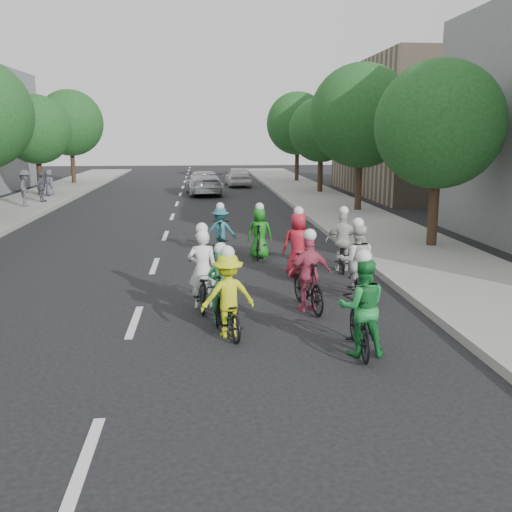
{
  "coord_description": "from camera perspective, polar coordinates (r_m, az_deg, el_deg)",
  "views": [
    {
      "loc": [
        1.41,
        -11.04,
        3.66
      ],
      "look_at": [
        2.57,
        1.4,
        1.0
      ],
      "focal_mm": 40.0,
      "sensor_mm": 36.0,
      "label": 1
    }
  ],
  "objects": [
    {
      "name": "cyclist_1",
      "position": [
        9.82,
        10.45,
        -5.8
      ],
      "size": [
        0.86,
        1.71,
        1.83
      ],
      "rotation": [
        0.0,
        0.0,
        3.06
      ],
      "color": "black",
      "rests_on": "ground"
    },
    {
      "name": "bldg_se",
      "position": [
        37.96,
        17.67,
        11.98
      ],
      "size": [
        10.0,
        14.0,
        8.0
      ],
      "primitive_type": "cube",
      "color": "gray",
      "rests_on": "ground"
    },
    {
      "name": "cyclist_4",
      "position": [
        15.05,
        4.2,
        0.43
      ],
      "size": [
        0.85,
        1.74,
        1.85
      ],
      "rotation": [
        0.0,
        0.0,
        3.12
      ],
      "color": "black",
      "rests_on": "ground"
    },
    {
      "name": "cyclist_3",
      "position": [
        12.1,
        5.29,
        -2.43
      ],
      "size": [
        1.0,
        1.84,
        1.76
      ],
      "rotation": [
        0.0,
        0.0,
        3.31
      ],
      "color": "black",
      "rests_on": "ground"
    },
    {
      "name": "cyclist_0",
      "position": [
        12.33,
        -5.34,
        -2.42
      ],
      "size": [
        0.66,
        1.8,
        1.86
      ],
      "rotation": [
        0.0,
        0.0,
        3.12
      ],
      "color": "black",
      "rests_on": "ground"
    },
    {
      "name": "tree_r_3",
      "position": [
        45.25,
        4.17,
        13.07
      ],
      "size": [
        4.8,
        4.8,
        6.93
      ],
      "color": "black",
      "rests_on": "ground"
    },
    {
      "name": "tree_r_2",
      "position": [
        36.4,
        6.53,
        12.42
      ],
      "size": [
        4.0,
        4.0,
        5.97
      ],
      "color": "black",
      "rests_on": "ground"
    },
    {
      "name": "spectator_2",
      "position": [
        35.69,
        -19.97,
        6.91
      ],
      "size": [
        0.76,
        0.89,
        1.55
      ],
      "primitive_type": "imported",
      "rotation": [
        0.0,
        0.0,
        2.0
      ],
      "color": "#545462",
      "rests_on": "sidewalk_left"
    },
    {
      "name": "follow_car_trail",
      "position": [
        41.74,
        -1.81,
        7.97
      ],
      "size": [
        1.86,
        4.28,
        1.44
      ],
      "primitive_type": "imported",
      "rotation": [
        0.0,
        0.0,
        3.18
      ],
      "color": "silver",
      "rests_on": "ground"
    },
    {
      "name": "cyclist_6",
      "position": [
        13.26,
        9.97,
        -1.25
      ],
      "size": [
        0.92,
        1.75,
        1.84
      ],
      "rotation": [
        0.0,
        0.0,
        2.97
      ],
      "color": "black",
      "rests_on": "ground"
    },
    {
      "name": "curb_right",
      "position": [
        21.84,
        7.01,
        2.52
      ],
      "size": [
        0.18,
        80.0,
        0.18
      ],
      "primitive_type": "cube",
      "color": "#999993",
      "rests_on": "ground"
    },
    {
      "name": "ground",
      "position": [
        11.71,
        -12.05,
        -6.46
      ],
      "size": [
        120.0,
        120.0,
        0.0
      ],
      "primitive_type": "plane",
      "color": "black",
      "rests_on": "ground"
    },
    {
      "name": "cyclist_9",
      "position": [
        17.21,
        0.34,
        1.88
      ],
      "size": [
        0.82,
        1.8,
        1.69
      ],
      "rotation": [
        0.0,
        0.0,
        2.97
      ],
      "color": "black",
      "rests_on": "ground"
    },
    {
      "name": "spectator_1",
      "position": [
        32.55,
        -20.65,
        6.44
      ],
      "size": [
        0.54,
        0.97,
        1.56
      ],
      "primitive_type": "imported",
      "rotation": [
        0.0,
        0.0,
        1.39
      ],
      "color": "#555763",
      "rests_on": "sidewalk_left"
    },
    {
      "name": "spectator_0",
      "position": [
        30.8,
        -22.1,
        6.31
      ],
      "size": [
        0.86,
        1.27,
        1.82
      ],
      "primitive_type": "imported",
      "rotation": [
        0.0,
        0.0,
        1.73
      ],
      "color": "#4F4E5B",
      "rests_on": "sidewalk_left"
    },
    {
      "name": "cyclist_2",
      "position": [
        10.57,
        -2.83,
        -4.67
      ],
      "size": [
        1.11,
        1.67,
        1.71
      ],
      "rotation": [
        0.0,
        0.0,
        3.35
      ],
      "color": "black",
      "rests_on": "ground"
    },
    {
      "name": "sidewalk_right",
      "position": [
        22.34,
        11.91,
        2.52
      ],
      "size": [
        4.0,
        80.0,
        0.15
      ],
      "primitive_type": "cube",
      "color": "gray",
      "rests_on": "ground"
    },
    {
      "name": "tree_l_5",
      "position": [
        45.08,
        -18.09,
        12.53
      ],
      "size": [
        4.8,
        4.8,
        6.93
      ],
      "color": "black",
      "rests_on": "ground"
    },
    {
      "name": "follow_car_lead",
      "position": [
        35.98,
        -5.26,
        7.32
      ],
      "size": [
        2.52,
        5.28,
        1.48
      ],
      "primitive_type": "imported",
      "rotation": [
        0.0,
        0.0,
        3.23
      ],
      "color": "silver",
      "rests_on": "ground"
    },
    {
      "name": "tree_l_4",
      "position": [
        36.33,
        -21.13,
        11.71
      ],
      "size": [
        4.0,
        4.0,
        5.97
      ],
      "color": "black",
      "rests_on": "ground"
    },
    {
      "name": "cyclist_8",
      "position": [
        15.85,
        8.61,
        0.78
      ],
      "size": [
        1.01,
        1.83,
        1.78
      ],
      "rotation": [
        0.0,
        0.0,
        2.96
      ],
      "color": "black",
      "rests_on": "ground"
    },
    {
      "name": "tree_r_0",
      "position": [
        19.13,
        17.82,
        12.37
      ],
      "size": [
        4.0,
        4.0,
        5.97
      ],
      "color": "black",
      "rests_on": "ground"
    },
    {
      "name": "cyclist_7",
      "position": [
        17.91,
        -3.57,
        2.25
      ],
      "size": [
        0.98,
        1.76,
        1.62
      ],
      "rotation": [
        0.0,
        0.0,
        3.08
      ],
      "color": "black",
      "rests_on": "ground"
    },
    {
      "name": "tree_r_1",
      "position": [
        27.66,
        10.46,
        13.6
      ],
      "size": [
        4.8,
        4.8,
        6.93
      ],
      "color": "black",
      "rests_on": "ground"
    },
    {
      "name": "cyclist_5",
      "position": [
        11.4,
        -3.51,
        -3.7
      ],
      "size": [
        0.71,
        1.71,
        1.61
      ],
      "rotation": [
        0.0,
        0.0,
        2.99
      ],
      "color": "black",
      "rests_on": "ground"
    }
  ]
}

